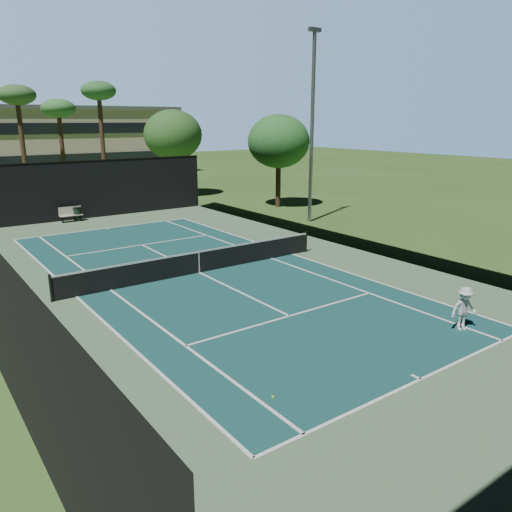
# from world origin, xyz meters

# --- Properties ---
(ground) EXTENTS (160.00, 160.00, 0.00)m
(ground) POSITION_xyz_m (0.00, 0.00, 0.00)
(ground) COLOR #355921
(ground) RESTS_ON ground
(apron_slab) EXTENTS (18.00, 32.00, 0.01)m
(apron_slab) POSITION_xyz_m (0.00, 0.00, 0.01)
(apron_slab) COLOR #557552
(apron_slab) RESTS_ON ground
(court_surface) EXTENTS (10.97, 23.77, 0.01)m
(court_surface) POSITION_xyz_m (0.00, 0.00, 0.01)
(court_surface) COLOR #164946
(court_surface) RESTS_ON ground
(court_lines) EXTENTS (11.07, 23.87, 0.01)m
(court_lines) POSITION_xyz_m (0.00, 0.00, 0.02)
(court_lines) COLOR white
(court_lines) RESTS_ON ground
(tennis_net) EXTENTS (12.90, 0.10, 1.10)m
(tennis_net) POSITION_xyz_m (0.00, 0.00, 0.56)
(tennis_net) COLOR black
(tennis_net) RESTS_ON ground
(fence) EXTENTS (18.04, 32.05, 4.03)m
(fence) POSITION_xyz_m (0.00, 0.06, 2.01)
(fence) COLOR black
(fence) RESTS_ON ground
(player) EXTENTS (1.08, 0.84, 1.48)m
(player) POSITION_xyz_m (3.89, -10.61, 0.74)
(player) COLOR silver
(player) RESTS_ON ground
(tennis_ball_a) EXTENTS (0.08, 0.08, 0.08)m
(tennis_ball_a) POSITION_xyz_m (-3.75, -10.30, 0.04)
(tennis_ball_a) COLOR #C5E734
(tennis_ball_a) RESTS_ON ground
(tennis_ball_b) EXTENTS (0.06, 0.06, 0.06)m
(tennis_ball_b) POSITION_xyz_m (-3.47, 0.75, 0.03)
(tennis_ball_b) COLOR #B2D02F
(tennis_ball_b) RESTS_ON ground
(tennis_ball_c) EXTENTS (0.08, 0.08, 0.08)m
(tennis_ball_c) POSITION_xyz_m (2.03, 2.58, 0.04)
(tennis_ball_c) COLOR #E5F136
(tennis_ball_c) RESTS_ON ground
(tennis_ball_d) EXTENTS (0.06, 0.06, 0.06)m
(tennis_ball_d) POSITION_xyz_m (-6.68, 2.08, 0.03)
(tennis_ball_d) COLOR #C9D530
(tennis_ball_d) RESTS_ON ground
(park_bench) EXTENTS (1.50, 0.45, 1.02)m
(park_bench) POSITION_xyz_m (-1.21, 15.44, 0.55)
(park_bench) COLOR beige
(park_bench) RESTS_ON ground
(trash_bin) EXTENTS (0.56, 0.56, 0.95)m
(trash_bin) POSITION_xyz_m (-0.75, 15.44, 0.48)
(trash_bin) COLOR black
(trash_bin) RESTS_ON ground
(palm_a) EXTENTS (2.80, 2.80, 9.32)m
(palm_a) POSITION_xyz_m (-2.00, 24.00, 8.19)
(palm_a) COLOR #4B3420
(palm_a) RESTS_ON ground
(palm_b) EXTENTS (2.80, 2.80, 8.42)m
(palm_b) POSITION_xyz_m (1.50, 26.00, 7.36)
(palm_b) COLOR #472E1E
(palm_b) RESTS_ON ground
(palm_c) EXTENTS (2.80, 2.80, 9.77)m
(palm_c) POSITION_xyz_m (4.00, 23.00, 8.60)
(palm_c) COLOR #4A311F
(palm_c) RESTS_ON ground
(decid_tree_a) EXTENTS (5.12, 5.12, 7.62)m
(decid_tree_a) POSITION_xyz_m (10.00, 22.00, 5.42)
(decid_tree_a) COLOR #42291C
(decid_tree_a) RESTS_ON ground
(decid_tree_b) EXTENTS (4.80, 4.80, 7.14)m
(decid_tree_b) POSITION_xyz_m (14.00, 12.00, 5.08)
(decid_tree_b) COLOR #492D1F
(decid_tree_b) RESTS_ON ground
(campus_building) EXTENTS (40.50, 12.50, 8.30)m
(campus_building) POSITION_xyz_m (0.00, 45.98, 4.21)
(campus_building) COLOR beige
(campus_building) RESTS_ON ground
(light_pole) EXTENTS (0.90, 0.25, 12.22)m
(light_pole) POSITION_xyz_m (12.00, 6.00, 6.46)
(light_pole) COLOR gray
(light_pole) RESTS_ON ground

